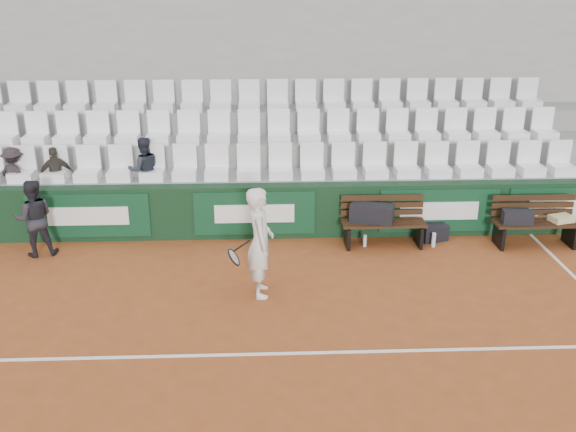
% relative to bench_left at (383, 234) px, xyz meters
% --- Properties ---
extents(ground, '(80.00, 80.00, 0.00)m').
position_rel_bench_left_xyz_m(ground, '(-2.11, -3.46, -0.23)').
color(ground, '#964922').
rests_on(ground, ground).
extents(court_baseline, '(18.00, 0.06, 0.01)m').
position_rel_bench_left_xyz_m(court_baseline, '(-2.11, -3.46, -0.22)').
color(court_baseline, white).
rests_on(court_baseline, ground).
extents(back_barrier, '(18.00, 0.34, 1.00)m').
position_rel_bench_left_xyz_m(back_barrier, '(-2.05, 0.53, 0.28)').
color(back_barrier, black).
rests_on(back_barrier, ground).
extents(grandstand_tier_front, '(18.00, 0.95, 1.00)m').
position_rel_bench_left_xyz_m(grandstand_tier_front, '(-2.11, 1.16, 0.28)').
color(grandstand_tier_front, gray).
rests_on(grandstand_tier_front, ground).
extents(grandstand_tier_mid, '(18.00, 0.95, 1.45)m').
position_rel_bench_left_xyz_m(grandstand_tier_mid, '(-2.11, 2.11, 0.50)').
color(grandstand_tier_mid, gray).
rests_on(grandstand_tier_mid, ground).
extents(grandstand_tier_back, '(18.00, 0.95, 1.90)m').
position_rel_bench_left_xyz_m(grandstand_tier_back, '(-2.11, 3.06, 0.72)').
color(grandstand_tier_back, gray).
rests_on(grandstand_tier_back, ground).
extents(grandstand_rear_wall, '(18.00, 0.30, 4.40)m').
position_rel_bench_left_xyz_m(grandstand_rear_wall, '(-2.11, 3.69, 1.98)').
color(grandstand_rear_wall, gray).
rests_on(grandstand_rear_wall, ground).
extents(seat_row_front, '(11.90, 0.44, 0.63)m').
position_rel_bench_left_xyz_m(seat_row_front, '(-2.11, 0.99, 1.09)').
color(seat_row_front, white).
rests_on(seat_row_front, grandstand_tier_front).
extents(seat_row_mid, '(11.90, 0.44, 0.63)m').
position_rel_bench_left_xyz_m(seat_row_mid, '(-2.11, 1.94, 1.54)').
color(seat_row_mid, white).
rests_on(seat_row_mid, grandstand_tier_mid).
extents(seat_row_back, '(11.90, 0.44, 0.63)m').
position_rel_bench_left_xyz_m(seat_row_back, '(-2.11, 2.89, 1.99)').
color(seat_row_back, silver).
rests_on(seat_row_back, grandstand_tier_back).
extents(bench_left, '(1.50, 0.56, 0.45)m').
position_rel_bench_left_xyz_m(bench_left, '(0.00, 0.00, 0.00)').
color(bench_left, '#361F10').
rests_on(bench_left, ground).
extents(bench_right, '(1.50, 0.56, 0.45)m').
position_rel_bench_left_xyz_m(bench_right, '(2.73, -0.12, 0.00)').
color(bench_right, black).
rests_on(bench_right, ground).
extents(sports_bag_left, '(0.83, 0.55, 0.33)m').
position_rel_bench_left_xyz_m(sports_bag_left, '(-0.22, 0.03, 0.39)').
color(sports_bag_left, black).
rests_on(sports_bag_left, bench_left).
extents(sports_bag_right, '(0.54, 0.31, 0.24)m').
position_rel_bench_left_xyz_m(sports_bag_right, '(2.36, -0.16, 0.34)').
color(sports_bag_right, black).
rests_on(sports_bag_right, bench_right).
extents(towel, '(0.45, 0.38, 0.11)m').
position_rel_bench_left_xyz_m(towel, '(3.19, -0.09, 0.28)').
color(towel, '#C5BA7F').
rests_on(towel, bench_right).
extents(sports_bag_ground, '(0.55, 0.43, 0.30)m').
position_rel_bench_left_xyz_m(sports_bag_ground, '(0.97, 0.20, -0.08)').
color(sports_bag_ground, black).
rests_on(sports_bag_ground, ground).
extents(water_bottle_near, '(0.06, 0.06, 0.23)m').
position_rel_bench_left_xyz_m(water_bottle_near, '(-0.33, -0.04, -0.11)').
color(water_bottle_near, silver).
rests_on(water_bottle_near, ground).
extents(water_bottle_far, '(0.07, 0.07, 0.26)m').
position_rel_bench_left_xyz_m(water_bottle_far, '(0.90, -0.10, -0.09)').
color(water_bottle_far, silver).
rests_on(water_bottle_far, ground).
extents(tennis_player, '(0.72, 0.65, 1.71)m').
position_rel_bench_left_xyz_m(tennis_player, '(-2.21, -1.77, 0.63)').
color(tennis_player, silver).
rests_on(tennis_player, ground).
extents(ball_kid, '(0.78, 0.68, 1.37)m').
position_rel_bench_left_xyz_m(ball_kid, '(-6.09, -0.15, 0.46)').
color(ball_kid, black).
rests_on(ball_kid, ground).
extents(spectator_a, '(0.80, 0.65, 1.08)m').
position_rel_bench_left_xyz_m(spectator_a, '(-6.78, 1.04, 1.31)').
color(spectator_a, black).
rests_on(spectator_a, grandstand_tier_front).
extents(spectator_b, '(0.68, 0.50, 1.07)m').
position_rel_bench_left_xyz_m(spectator_b, '(-6.01, 1.04, 1.31)').
color(spectator_b, '#302C26').
rests_on(spectator_b, grandstand_tier_front).
extents(spectator_c, '(0.71, 0.62, 1.24)m').
position_rel_bench_left_xyz_m(spectator_c, '(-4.37, 1.04, 1.40)').
color(spectator_c, '#212631').
rests_on(spectator_c, grandstand_tier_front).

